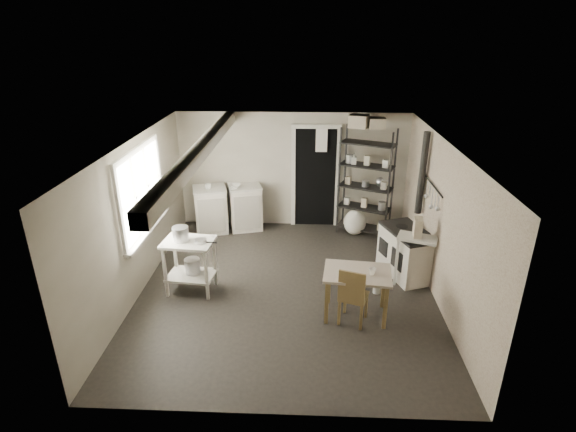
{
  "coord_description": "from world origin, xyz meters",
  "views": [
    {
      "loc": [
        0.28,
        -6.05,
        3.79
      ],
      "look_at": [
        0.0,
        0.3,
        1.1
      ],
      "focal_mm": 28.0,
      "sensor_mm": 36.0,
      "label": 1
    }
  ],
  "objects_px": {
    "shelf_rack": "(365,188)",
    "prep_table": "(191,267)",
    "stove": "(406,250)",
    "flour_sack": "(355,223)",
    "base_cabinets": "(228,208)",
    "stockpot": "(181,235)",
    "work_table": "(356,292)",
    "chair": "(354,291)"
  },
  "relations": [
    {
      "from": "stockpot",
      "to": "flour_sack",
      "type": "height_order",
      "value": "stockpot"
    },
    {
      "from": "work_table",
      "to": "chair",
      "type": "xyz_separation_m",
      "value": [
        -0.05,
        -0.15,
        0.1
      ]
    },
    {
      "from": "shelf_rack",
      "to": "work_table",
      "type": "relative_size",
      "value": 2.3
    },
    {
      "from": "stove",
      "to": "stockpot",
      "type": "bearing_deg",
      "value": 170.83
    },
    {
      "from": "stockpot",
      "to": "base_cabinets",
      "type": "distance_m",
      "value": 2.36
    },
    {
      "from": "stockpot",
      "to": "chair",
      "type": "bearing_deg",
      "value": -15.63
    },
    {
      "from": "prep_table",
      "to": "base_cabinets",
      "type": "height_order",
      "value": "base_cabinets"
    },
    {
      "from": "chair",
      "to": "shelf_rack",
      "type": "bearing_deg",
      "value": 100.63
    },
    {
      "from": "shelf_rack",
      "to": "flour_sack",
      "type": "bearing_deg",
      "value": -138.79
    },
    {
      "from": "shelf_rack",
      "to": "stove",
      "type": "height_order",
      "value": "shelf_rack"
    },
    {
      "from": "stockpot",
      "to": "base_cabinets",
      "type": "height_order",
      "value": "stockpot"
    },
    {
      "from": "prep_table",
      "to": "shelf_rack",
      "type": "relative_size",
      "value": 0.4
    },
    {
      "from": "base_cabinets",
      "to": "flour_sack",
      "type": "xyz_separation_m",
      "value": [
        2.51,
        -0.15,
        -0.22
      ]
    },
    {
      "from": "prep_table",
      "to": "stockpot",
      "type": "bearing_deg",
      "value": 173.36
    },
    {
      "from": "stove",
      "to": "work_table",
      "type": "xyz_separation_m",
      "value": [
        -0.93,
        -1.19,
        -0.06
      ]
    },
    {
      "from": "base_cabinets",
      "to": "flour_sack",
      "type": "relative_size",
      "value": 2.67
    },
    {
      "from": "shelf_rack",
      "to": "prep_table",
      "type": "bearing_deg",
      "value": -119.13
    },
    {
      "from": "stockpot",
      "to": "work_table",
      "type": "relative_size",
      "value": 0.28
    },
    {
      "from": "work_table",
      "to": "flour_sack",
      "type": "distance_m",
      "value": 2.71
    },
    {
      "from": "stockpot",
      "to": "flour_sack",
      "type": "xyz_separation_m",
      "value": [
        2.81,
        2.14,
        -0.7
      ]
    },
    {
      "from": "shelf_rack",
      "to": "chair",
      "type": "xyz_separation_m",
      "value": [
        -0.45,
        -2.9,
        -0.47
      ]
    },
    {
      "from": "base_cabinets",
      "to": "stockpot",
      "type": "bearing_deg",
      "value": -112.61
    },
    {
      "from": "prep_table",
      "to": "work_table",
      "type": "bearing_deg",
      "value": -12.35
    },
    {
      "from": "prep_table",
      "to": "shelf_rack",
      "type": "height_order",
      "value": "shelf_rack"
    },
    {
      "from": "base_cabinets",
      "to": "flour_sack",
      "type": "bearing_deg",
      "value": -18.6
    },
    {
      "from": "stove",
      "to": "chair",
      "type": "xyz_separation_m",
      "value": [
        -0.97,
        -1.35,
        0.04
      ]
    },
    {
      "from": "stove",
      "to": "work_table",
      "type": "relative_size",
      "value": 1.09
    },
    {
      "from": "base_cabinets",
      "to": "stove",
      "type": "xyz_separation_m",
      "value": [
        3.2,
        -1.65,
        -0.02
      ]
    },
    {
      "from": "chair",
      "to": "flour_sack",
      "type": "distance_m",
      "value": 2.87
    },
    {
      "from": "stove",
      "to": "flour_sack",
      "type": "height_order",
      "value": "stove"
    },
    {
      "from": "prep_table",
      "to": "base_cabinets",
      "type": "distance_m",
      "value": 2.31
    },
    {
      "from": "flour_sack",
      "to": "chair",
      "type": "bearing_deg",
      "value": -95.83
    },
    {
      "from": "chair",
      "to": "stove",
      "type": "bearing_deg",
      "value": 73.63
    },
    {
      "from": "stockpot",
      "to": "base_cabinets",
      "type": "xyz_separation_m",
      "value": [
        0.3,
        2.29,
        -0.48
      ]
    },
    {
      "from": "stockpot",
      "to": "shelf_rack",
      "type": "xyz_separation_m",
      "value": [
        2.97,
        2.2,
        0.01
      ]
    },
    {
      "from": "stove",
      "to": "chair",
      "type": "relative_size",
      "value": 1.15
    },
    {
      "from": "chair",
      "to": "flour_sack",
      "type": "height_order",
      "value": "chair"
    },
    {
      "from": "stockpot",
      "to": "shelf_rack",
      "type": "height_order",
      "value": "shelf_rack"
    },
    {
      "from": "prep_table",
      "to": "stove",
      "type": "height_order",
      "value": "stove"
    },
    {
      "from": "base_cabinets",
      "to": "shelf_rack",
      "type": "xyz_separation_m",
      "value": [
        2.67,
        -0.1,
        0.49
      ]
    },
    {
      "from": "stove",
      "to": "flour_sack",
      "type": "xyz_separation_m",
      "value": [
        -0.68,
        1.5,
        -0.2
      ]
    },
    {
      "from": "shelf_rack",
      "to": "flour_sack",
      "type": "relative_size",
      "value": 4.08
    }
  ]
}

